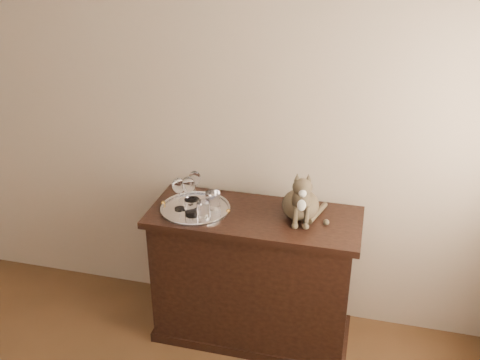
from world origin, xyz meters
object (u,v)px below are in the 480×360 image
object	(u,v)px
tumbler_a	(203,209)
tumbler_c	(213,200)
tray	(195,209)
tumbler_b	(192,207)
cat	(301,192)
wine_glass_d	(189,194)
wine_glass_b	(195,186)
sideboard	(253,277)
wine_glass_c	(179,194)

from	to	relation	value
tumbler_a	tumbler_c	size ratio (longest dim) A/B	0.91
tray	tumbler_b	xyz separation A→B (m)	(0.01, -0.08, 0.05)
tumbler_a	cat	distance (m)	0.55
wine_glass_d	cat	xyz separation A→B (m)	(0.62, 0.08, 0.05)
wine_glass_b	cat	distance (m)	0.63
cat	tumbler_c	bearing A→B (deg)	173.91
sideboard	wine_glass_c	world-z (taller)	wine_glass_c
tumbler_a	cat	world-z (taller)	cat
tumbler_c	cat	world-z (taller)	cat
wine_glass_c	sideboard	bearing A→B (deg)	7.78
tumbler_b	cat	distance (m)	0.61
sideboard	tumbler_c	xyz separation A→B (m)	(-0.24, 0.00, 0.48)
tray	tumbler_b	bearing A→B (deg)	-83.11
wine_glass_d	tumbler_b	xyz separation A→B (m)	(0.04, -0.06, -0.05)
wine_glass_d	wine_glass_c	bearing A→B (deg)	-171.59
cat	tray	bearing A→B (deg)	176.66
tumbler_c	wine_glass_c	bearing A→B (deg)	-160.90
wine_glass_c	wine_glass_d	distance (m)	0.05
tumbler_b	tumbler_a	bearing A→B (deg)	3.22
wine_glass_d	tumbler_a	distance (m)	0.13
tray	tumbler_a	distance (m)	0.11
sideboard	tumbler_c	world-z (taller)	tumbler_c
sideboard	tray	bearing A→B (deg)	-174.93
wine_glass_c	cat	xyz separation A→B (m)	(0.68, 0.09, 0.05)
sideboard	wine_glass_c	xyz separation A→B (m)	(-0.42, -0.06, 0.53)
tray	cat	world-z (taller)	cat
wine_glass_d	tumbler_c	xyz separation A→B (m)	(0.13, 0.05, -0.05)
tray	tumbler_c	xyz separation A→B (m)	(0.10, 0.03, 0.05)
wine_glass_b	tumbler_a	bearing A→B (deg)	-58.55
tumbler_b	cat	size ratio (longest dim) A/B	0.31
tumbler_a	tumbler_b	size ratio (longest dim) A/B	0.89
wine_glass_b	tumbler_a	size ratio (longest dim) A/B	2.14
wine_glass_d	cat	bearing A→B (deg)	7.61
tumbler_b	cat	world-z (taller)	cat
sideboard	tray	distance (m)	0.55
wine_glass_c	tumbler_b	size ratio (longest dim) A/B	2.00
sideboard	tumbler_b	distance (m)	0.59
tray	wine_glass_d	size ratio (longest dim) A/B	1.96
sideboard	tray	size ratio (longest dim) A/B	3.00
tray	tumbler_c	bearing A→B (deg)	19.77
sideboard	wine_glass_b	size ratio (longest dim) A/B	6.38
wine_glass_b	wine_glass_c	xyz separation A→B (m)	(-0.05, -0.12, 0.00)
wine_glass_d	cat	world-z (taller)	cat
tray	tumbler_b	distance (m)	0.09
wine_glass_d	cat	distance (m)	0.63
tumbler_a	wine_glass_b	bearing A→B (deg)	121.45
tumbler_c	tray	bearing A→B (deg)	-160.23
tray	tumbler_c	size ratio (longest dim) A/B	4.14
wine_glass_b	wine_glass_c	world-z (taller)	wine_glass_c
wine_glass_b	cat	world-z (taller)	cat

